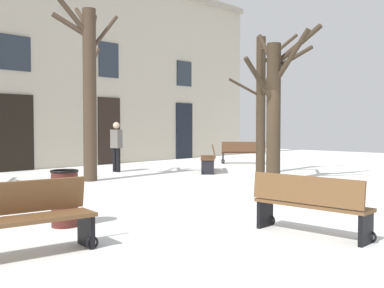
# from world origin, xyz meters

# --- Properties ---
(ground_plane) EXTENTS (34.00, 34.00, 0.00)m
(ground_plane) POSITION_xyz_m (0.00, 0.00, 0.00)
(ground_plane) COLOR white
(building_facade) EXTENTS (21.25, 0.60, 7.82)m
(building_facade) POSITION_xyz_m (-0.00, 8.24, 3.96)
(building_facade) COLOR #BCB29E
(building_facade) RESTS_ON ground
(tree_foreground) EXTENTS (2.05, 1.34, 4.54)m
(tree_foreground) POSITION_xyz_m (2.98, 1.37, 2.32)
(tree_foreground) COLOR #382B1E
(tree_foreground) RESTS_ON ground
(tree_left_of_center) EXTENTS (2.42, 1.38, 5.48)m
(tree_left_of_center) POSITION_xyz_m (-1.82, 3.87, 2.73)
(tree_left_of_center) COLOR #423326
(tree_left_of_center) RESTS_ON ground
(tree_near_facade) EXTENTS (2.61, 2.00, 4.41)m
(tree_near_facade) POSITION_xyz_m (1.42, -0.17, 2.19)
(tree_near_facade) COLOR #382B1E
(tree_near_facade) RESTS_ON ground
(litter_bin) EXTENTS (0.43, 0.43, 0.88)m
(litter_bin) POSITION_xyz_m (-5.49, -0.83, 0.44)
(litter_bin) COLOR #4C1E19
(litter_bin) RESTS_ON ground
(bench_facing_shops) EXTENTS (1.51, 1.66, 0.90)m
(bench_facing_shops) POSITION_xyz_m (5.87, 4.25, 0.47)
(bench_facing_shops) COLOR #51331E
(bench_facing_shops) RESTS_ON ground
(bench_near_lamp) EXTENTS (1.87, 0.79, 0.89)m
(bench_near_lamp) POSITION_xyz_m (-6.75, -1.88, 0.46)
(bench_near_lamp) COLOR brown
(bench_near_lamp) RESTS_ON ground
(bench_far_corner) EXTENTS (1.70, 1.58, 0.90)m
(bench_far_corner) POSITION_xyz_m (2.40, 3.06, 0.48)
(bench_far_corner) COLOR #51331E
(bench_far_corner) RESTS_ON ground
(bench_back_to_back_right) EXTENTS (0.42, 1.75, 0.87)m
(bench_back_to_back_right) POSITION_xyz_m (-3.45, -3.91, 0.45)
(bench_back_to_back_right) COLOR brown
(bench_back_to_back_right) RESTS_ON ground
(person_near_bench) EXTENTS (0.23, 0.39, 1.67)m
(person_near_bench) POSITION_xyz_m (0.26, 5.33, 0.92)
(person_near_bench) COLOR black
(person_near_bench) RESTS_ON ground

